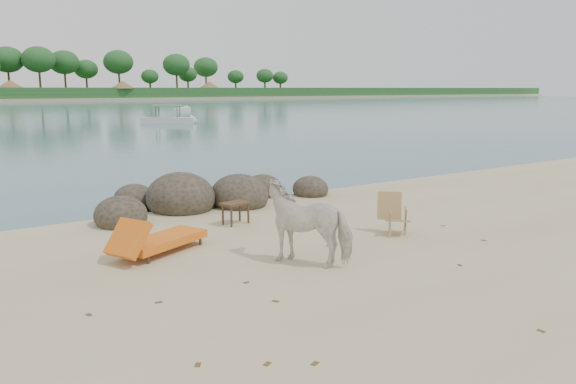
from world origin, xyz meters
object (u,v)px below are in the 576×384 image
cow (309,224)px  boulders (204,198)px  side_table (236,215)px  deck_chair (398,216)px  lounge_chair (163,236)px

cow → boulders: bearing=-129.9°
side_table → deck_chair: bearing=-60.5°
side_table → deck_chair: size_ratio=0.71×
lounge_chair → deck_chair: (4.33, -1.53, 0.10)m
boulders → side_table: 2.06m
boulders → lounge_chair: (-2.34, -3.12, 0.07)m
lounge_chair → deck_chair: size_ratio=2.49×
side_table → deck_chair: deck_chair is taller
side_table → lounge_chair: (-2.09, -1.08, 0.07)m
lounge_chair → deck_chair: bearing=-43.4°
boulders → cow: size_ratio=4.01×
cow → lounge_chair: size_ratio=0.78×
cow → side_table: 3.05m
cow → deck_chair: bearing=154.9°
boulders → cow: (-0.52, -5.04, 0.44)m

